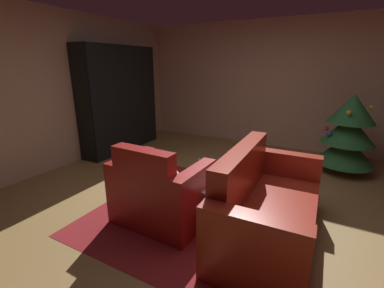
# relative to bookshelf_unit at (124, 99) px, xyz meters

# --- Properties ---
(ground_plane) EXTENTS (7.06, 7.06, 0.00)m
(ground_plane) POSITION_rel_bookshelf_unit_xyz_m (2.71, -1.32, -1.01)
(ground_plane) COLOR olive
(wall_back) EXTENTS (6.01, 0.06, 2.55)m
(wall_back) POSITION_rel_bookshelf_unit_xyz_m (2.71, 1.59, 0.27)
(wall_back) COLOR tan
(wall_back) RESTS_ON ground
(wall_left) EXTENTS (0.06, 5.87, 2.55)m
(wall_left) POSITION_rel_bookshelf_unit_xyz_m (-0.27, -1.32, 0.27)
(wall_left) COLOR tan
(wall_left) RESTS_ON ground
(area_rug) EXTENTS (2.39, 2.29, 0.01)m
(area_rug) POSITION_rel_bookshelf_unit_xyz_m (2.55, -1.58, -1.00)
(area_rug) COLOR maroon
(area_rug) RESTS_ON ground
(bookshelf_unit) EXTENTS (0.40, 1.78, 2.03)m
(bookshelf_unit) POSITION_rel_bookshelf_unit_xyz_m (0.00, 0.00, 0.00)
(bookshelf_unit) COLOR black
(bookshelf_unit) RESTS_ON ground
(armchair_red) EXTENTS (0.99, 0.74, 0.92)m
(armchair_red) POSITION_rel_bookshelf_unit_xyz_m (2.20, -1.92, -0.68)
(armchair_red) COLOR maroon
(armchair_red) RESTS_ON ground
(couch_red) EXTENTS (0.86, 1.73, 0.91)m
(couch_red) POSITION_rel_bookshelf_unit_xyz_m (3.28, -1.63, -0.70)
(couch_red) COLOR maroon
(couch_red) RESTS_ON ground
(coffee_table) EXTENTS (0.72, 0.72, 0.45)m
(coffee_table) POSITION_rel_bookshelf_unit_xyz_m (2.70, -1.53, -0.60)
(coffee_table) COLOR black
(coffee_table) RESTS_ON ground
(book_stack_on_table) EXTENTS (0.18, 0.14, 0.09)m
(book_stack_on_table) POSITION_rel_bookshelf_unit_xyz_m (2.67, -1.57, -0.51)
(book_stack_on_table) COLOR gray
(book_stack_on_table) RESTS_ON coffee_table
(bottle_on_table) EXTENTS (0.06, 0.06, 0.24)m
(bottle_on_table) POSITION_rel_bookshelf_unit_xyz_m (2.52, -1.61, -0.46)
(bottle_on_table) COLOR #1B5E27
(bottle_on_table) RESTS_ON coffee_table
(decorated_tree) EXTENTS (0.87, 0.87, 1.26)m
(decorated_tree) POSITION_rel_bookshelf_unit_xyz_m (4.00, 0.67, -0.36)
(decorated_tree) COLOR brown
(decorated_tree) RESTS_ON ground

